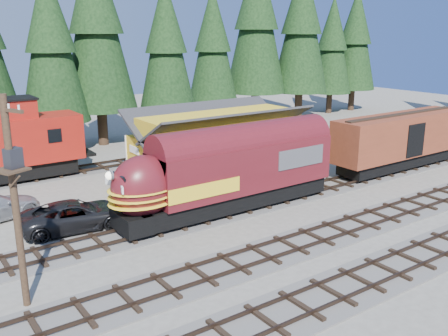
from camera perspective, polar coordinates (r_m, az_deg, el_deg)
ground at (r=29.86m, az=11.00°, el=-5.68°), size 120.00×120.00×0.00m
track_siding at (r=39.58m, az=16.92°, el=-0.71°), size 68.00×3.20×0.33m
track_spur at (r=39.89m, az=-18.85°, el=-0.75°), size 32.00×3.20×0.33m
depot at (r=36.71m, az=-0.62°, el=3.41°), size 12.80×7.00×5.30m
conifer_backdrop at (r=51.99m, az=-2.90°, el=14.72°), size 81.50×22.54×17.00m
locomotive at (r=29.35m, az=-0.13°, el=-0.87°), size 14.75×2.93×4.01m
boxcar at (r=41.07m, az=19.44°, el=3.11°), size 12.91×2.77×4.06m
caboose at (r=38.51m, az=-23.92°, el=2.35°), size 10.85×3.15×5.64m
utility_pole at (r=20.34m, az=-22.83°, el=-2.37°), size 1.35×1.94×8.44m
pickup_truck_a at (r=28.68m, az=-16.63°, el=-5.22°), size 6.14×3.38×1.63m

